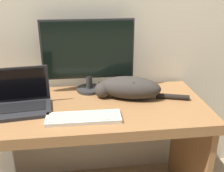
# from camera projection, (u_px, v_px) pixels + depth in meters

# --- Properties ---
(wall_back) EXTENTS (6.40, 0.06, 2.60)m
(wall_back) POSITION_uv_depth(u_px,v_px,m) (78.00, 3.00, 1.67)
(wall_back) COLOR beige
(wall_back) RESTS_ON ground_plane
(desk) EXTENTS (1.46, 0.63, 0.75)m
(desk) POSITION_uv_depth(u_px,v_px,m) (84.00, 129.00, 1.60)
(desk) COLOR olive
(desk) RESTS_ON ground_plane
(monitor) EXTENTS (0.58, 0.17, 0.47)m
(monitor) POSITION_uv_depth(u_px,v_px,m) (88.00, 54.00, 1.65)
(monitor) COLOR #282828
(monitor) RESTS_ON desk
(laptop) EXTENTS (0.36, 0.26, 0.24)m
(laptop) POSITION_uv_depth(u_px,v_px,m) (20.00, 102.00, 1.47)
(laptop) COLOR #232326
(laptop) RESTS_ON desk
(external_keyboard) EXTENTS (0.40, 0.13, 0.02)m
(external_keyboard) POSITION_uv_depth(u_px,v_px,m) (83.00, 118.00, 1.38)
(external_keyboard) COLOR beige
(external_keyboard) RESTS_ON desk
(cat) EXTENTS (0.58, 0.26, 0.14)m
(cat) POSITION_uv_depth(u_px,v_px,m) (128.00, 87.00, 1.61)
(cat) COLOR #332D28
(cat) RESTS_ON desk
(small_toy) EXTENTS (0.04, 0.04, 0.04)m
(small_toy) POSITION_uv_depth(u_px,v_px,m) (144.00, 86.00, 1.75)
(small_toy) COLOR #2D6BB7
(small_toy) RESTS_ON desk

